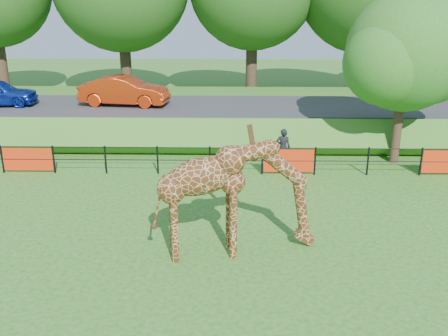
# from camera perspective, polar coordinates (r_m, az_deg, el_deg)

# --- Properties ---
(ground) EXTENTS (90.00, 90.00, 0.00)m
(ground) POSITION_cam_1_polar(r_m,az_deg,el_deg) (11.98, -3.44, -13.71)
(ground) COLOR #245F17
(ground) RESTS_ON ground
(giraffe) EXTENTS (4.40, 1.60, 3.09)m
(giraffe) POSITION_cam_1_polar(r_m,az_deg,el_deg) (12.89, 1.42, -3.47)
(giraffe) COLOR #4E2810
(giraffe) RESTS_ON ground
(perimeter_fence) EXTENTS (28.07, 0.10, 1.10)m
(perimeter_fence) POSITION_cam_1_polar(r_m,az_deg,el_deg) (19.01, -1.63, 0.88)
(perimeter_fence) COLOR black
(perimeter_fence) RESTS_ON ground
(embankment) EXTENTS (40.00, 9.00, 1.30)m
(embankment) POSITION_cam_1_polar(r_m,az_deg,el_deg) (26.21, -0.86, 6.21)
(embankment) COLOR #245F17
(embankment) RESTS_ON ground
(road) EXTENTS (40.00, 5.00, 0.12)m
(road) POSITION_cam_1_polar(r_m,az_deg,el_deg) (24.60, -0.99, 7.04)
(road) COLOR #2B2B2D
(road) RESTS_ON embankment
(car_red) EXTENTS (4.42, 2.00, 1.41)m
(car_red) POSITION_cam_1_polar(r_m,az_deg,el_deg) (24.96, -11.33, 8.64)
(car_red) COLOR red
(car_red) RESTS_ON road
(visitor) EXTENTS (0.63, 0.47, 1.56)m
(visitor) POSITION_cam_1_polar(r_m,az_deg,el_deg) (19.94, 6.77, 2.32)
(visitor) COLOR black
(visitor) RESTS_ON ground
(tree_east) EXTENTS (5.40, 4.71, 6.76)m
(tree_east) POSITION_cam_1_polar(r_m,az_deg,el_deg) (20.90, 20.28, 11.88)
(tree_east) COLOR #322116
(tree_east) RESTS_ON ground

